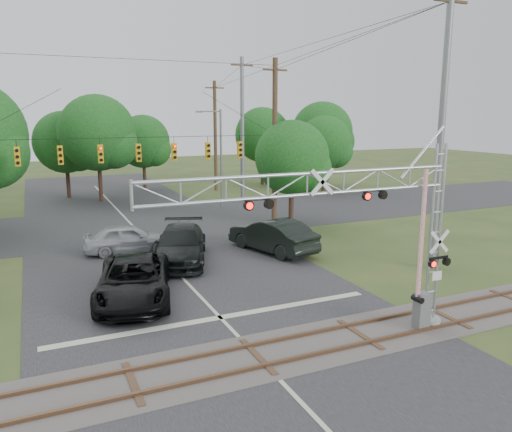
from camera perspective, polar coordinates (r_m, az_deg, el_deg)
name	(u,v)px	position (r m, az deg, el deg)	size (l,w,h in m)	color
ground	(286,388)	(15.22, 3.50, -19.01)	(160.00, 160.00, 0.00)	#30441F
road_main	(187,283)	(23.72, -7.91, -7.57)	(14.00, 90.00, 0.02)	#262528
road_cross	(131,224)	(36.91, -14.11, -0.89)	(90.00, 12.00, 0.02)	#262528
railroad_track	(258,357)	(16.77, 0.20, -15.78)	(90.00, 3.20, 0.17)	#4F4845
crossing_gantry	(363,222)	(16.83, 12.08, -0.70)	(11.22, 0.86, 6.75)	gray
traffic_signal_span	(152,148)	(32.41, -11.77, 7.67)	(19.34, 0.36, 11.50)	slate
pickup_black	(134,280)	(21.75, -13.80, -7.14)	(2.95, 6.40, 1.78)	black
car_dark	(181,245)	(26.89, -8.61, -3.26)	(2.59, 6.38, 1.85)	black
sedan_silver	(128,238)	(29.20, -14.39, -2.50)	(1.96, 4.88, 1.66)	#9D9FA5
suv_dark	(272,235)	(28.51, 1.89, -2.22)	(2.02, 5.78, 1.90)	black
streetlight	(219,153)	(41.79, -4.22, 7.16)	(2.17, 0.23, 8.16)	slate
utility_poles	(179,137)	(34.89, -8.80, 8.93)	(24.30, 30.12, 13.57)	#432E1E
treeline	(69,137)	(45.08, -20.63, 8.50)	(54.51, 26.78, 10.05)	#3C261B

